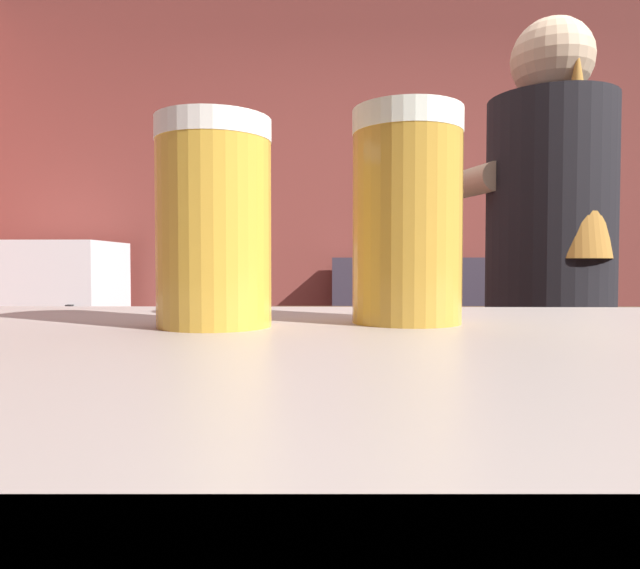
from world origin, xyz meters
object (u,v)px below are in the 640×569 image
at_px(bartender, 551,287).
at_px(bottle_hot_sauce, 433,241).
at_px(mini_fridge, 51,351).
at_px(pint_glass_near, 407,217).
at_px(bottle_vinegar, 404,240).
at_px(chefs_knife, 586,313).
at_px(mixing_bowl, 407,304).
at_px(bottle_soy, 450,243).
at_px(bottle_olive_oil, 405,239).
at_px(pint_glass_far, 214,224).

distance_m(bartender, bottle_hot_sauce, 1.74).
bearing_deg(mini_fridge, pint_glass_near, -59.05).
xyz_separation_m(pint_glass_near, bottle_vinegar, (0.36, 2.89, 0.10)).
height_order(mini_fridge, chefs_knife, mini_fridge).
bearing_deg(bartender, bottle_hot_sauce, -16.24).
height_order(bartender, chefs_knife, bartender).
bearing_deg(mixing_bowl, bottle_vinegar, 83.47).
distance_m(mini_fridge, bottle_soy, 2.30).
distance_m(mini_fridge, mixing_bowl, 2.11).
bearing_deg(mixing_bowl, bottle_soy, 71.53).
height_order(mixing_bowl, chefs_knife, mixing_bowl).
xyz_separation_m(mixing_bowl, chefs_knife, (0.61, -0.08, -0.02)).
relative_size(bottle_hot_sauce, bottle_vinegar, 0.99).
bearing_deg(pint_glass_near, bottle_olive_oil, 82.89).
bearing_deg(pint_glass_far, bottle_hot_sauce, 77.38).
bearing_deg(bottle_olive_oil, bottle_vinegar, 84.68).
distance_m(pint_glass_near, pint_glass_far, 0.13).
bearing_deg(pint_glass_near, mini_fridge, 120.95).
distance_m(mini_fridge, bottle_vinegar, 2.06).
bearing_deg(mixing_bowl, chefs_knife, -7.53).
bearing_deg(bottle_olive_oil, bartender, -82.57).
height_order(mini_fridge, pint_glass_far, mini_fridge).
distance_m(mini_fridge, chefs_knife, 2.68).
xyz_separation_m(pint_glass_far, bottle_soy, (0.74, 2.87, 0.09)).
distance_m(pint_glass_far, bottle_hot_sauce, 3.01).
bearing_deg(chefs_knife, mixing_bowl, 156.04).
height_order(mini_fridge, bottle_vinegar, bottle_vinegar).
distance_m(mini_fridge, pint_glass_near, 3.16).
distance_m(bartender, bottle_vinegar, 1.73).
xyz_separation_m(pint_glass_far, bottle_hot_sauce, (0.66, 2.93, 0.11)).
bearing_deg(bottle_soy, bartender, -92.21).
height_order(chefs_knife, pint_glass_near, pint_glass_near).
xyz_separation_m(chefs_knife, bottle_hot_sauce, (-0.30, 1.32, 0.30)).
bearing_deg(pint_glass_far, bottle_soy, 75.59).
bearing_deg(bottle_vinegar, bartender, -83.61).
distance_m(pint_glass_far, bottle_vinegar, 2.95).
distance_m(mixing_bowl, bottle_hot_sauce, 1.31).
height_order(chefs_knife, bottle_olive_oil, bottle_olive_oil).
height_order(bottle_olive_oil, bottle_soy, bottle_olive_oil).
xyz_separation_m(bottle_olive_oil, bottle_hot_sauce, (0.19, 0.16, -0.00)).
height_order(chefs_knife, bottle_vinegar, bottle_vinegar).
distance_m(pint_glass_near, bottle_olive_oil, 2.77).
height_order(pint_glass_far, bottle_olive_oil, bottle_olive_oil).
bearing_deg(bottle_vinegar, mini_fridge, -173.85).
xyz_separation_m(mixing_bowl, bottle_vinegar, (0.14, 1.22, 0.28)).
relative_size(bartender, bottle_soy, 8.01).
relative_size(mini_fridge, bottle_soy, 5.50).
bearing_deg(bottle_soy, chefs_knife, -80.41).
xyz_separation_m(pint_glass_far, bottle_olive_oil, (0.47, 2.77, 0.11)).
bearing_deg(bartender, chefs_knife, -51.17).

